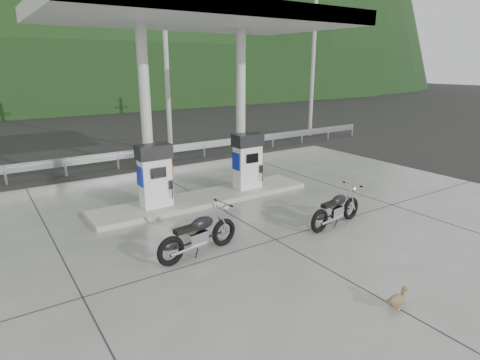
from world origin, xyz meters
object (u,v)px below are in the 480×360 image
motorcycle_left (336,209)px  gas_pump_left (155,176)px  gas_pump_right (248,161)px  duck (397,300)px  motorcycle_right (198,235)px

motorcycle_left → gas_pump_left: bearing=125.8°
gas_pump_right → motorcycle_left: (0.28, -3.66, -0.61)m
motorcycle_left → duck: bearing=-128.6°
motorcycle_right → duck: (1.86, -3.75, -0.30)m
motorcycle_left → duck: 3.79m
gas_pump_left → gas_pump_right: 3.20m
gas_pump_left → duck: (1.55, -6.90, -0.88)m
gas_pump_right → duck: gas_pump_right is taller
gas_pump_right → duck: bearing=-103.5°
gas_pump_left → motorcycle_right: size_ratio=0.91×
gas_pump_right → duck: (-1.65, -6.90, -0.88)m
motorcycle_left → motorcycle_right: (-3.80, 0.50, 0.03)m
gas_pump_right → motorcycle_right: 4.76m
gas_pump_left → motorcycle_left: gas_pump_left is taller
gas_pump_left → motorcycle_left: (3.48, -3.66, -0.61)m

